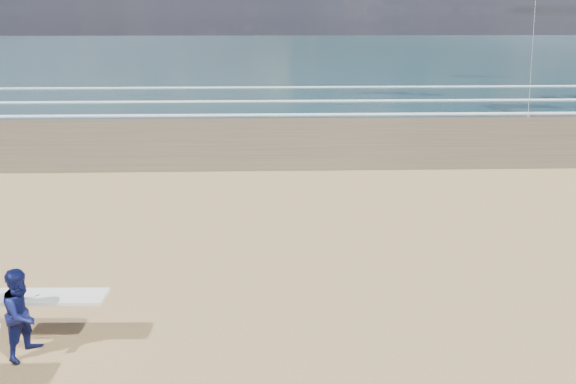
{
  "coord_description": "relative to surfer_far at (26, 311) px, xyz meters",
  "views": [
    {
      "loc": [
        4.01,
        -6.44,
        5.7
      ],
      "look_at": [
        4.38,
        6.0,
        1.29
      ],
      "focal_mm": 32.0,
      "sensor_mm": 36.0,
      "label": 1
    }
  ],
  "objects": [
    {
      "name": "ocean",
      "position": [
        20.27,
        70.69,
        -0.82
      ],
      "size": [
        220.0,
        100.0,
        0.02
      ],
      "primitive_type": "cube",
      "color": "#1B393D",
      "rests_on": "ground"
    },
    {
      "name": "foam_breakers",
      "position": [
        20.27,
        26.79,
        -0.78
      ],
      "size": [
        220.0,
        11.7,
        0.05
      ],
      "color": "white",
      "rests_on": "ground"
    },
    {
      "name": "surfer_far",
      "position": [
        0.0,
        0.0,
        0.0
      ],
      "size": [
        2.21,
        1.12,
        1.64
      ],
      "color": "#0D134A",
      "rests_on": "ground"
    },
    {
      "name": "kite_1",
      "position": [
        19.38,
        23.1,
        5.44
      ],
      "size": [
        5.73,
        4.73,
        11.41
      ],
      "color": "slate",
      "rests_on": "ground"
    }
  ]
}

